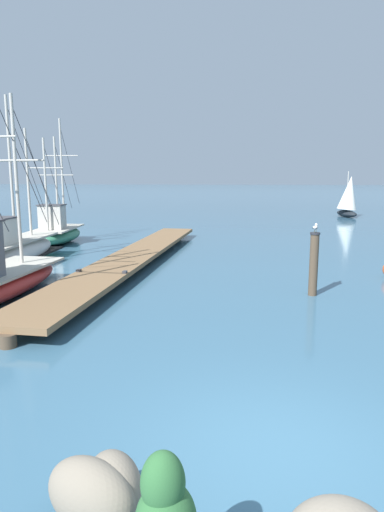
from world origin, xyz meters
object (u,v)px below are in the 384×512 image
(mooring_piling, at_px, (314,263))
(fishing_boat_1, at_px, (11,250))
(perched_seagull, at_px, (315,227))
(shore_rock_near_right, at_px, (100,491))
(fishing_boat_0, at_px, (57,231))
(distant_sailboat, at_px, (349,197))

(mooring_piling, bearing_deg, fishing_boat_1, 166.31)
(perched_seagull, relative_size, shore_rock_near_right, 0.30)
(fishing_boat_0, relative_size, shore_rock_near_right, 5.44)
(shore_rock_near_right, bearing_deg, distant_sailboat, 75.92)
(fishing_boat_1, xyz_separation_m, perched_seagull, (11.46, -2.80, 1.42))
(fishing_boat_0, bearing_deg, perched_seagull, -36.19)
(fishing_boat_1, bearing_deg, shore_rock_near_right, -56.69)
(fishing_boat_0, distance_m, shore_rock_near_right, 20.97)
(fishing_boat_1, distance_m, perched_seagull, 11.88)
(mooring_piling, xyz_separation_m, distant_sailboat, (6.25, 28.13, 0.76))
(fishing_boat_1, bearing_deg, mooring_piling, -13.69)
(mooring_piling, xyz_separation_m, perched_seagull, (-0.00, -0.01, 1.08))
(mooring_piling, relative_size, perched_seagull, 5.15)
(shore_rock_near_right, distance_m, distant_sailboat, 39.04)
(fishing_boat_0, distance_m, mooring_piling, 15.45)
(perched_seagull, bearing_deg, fishing_boat_0, 143.81)
(fishing_boat_1, relative_size, perched_seagull, 19.90)
(perched_seagull, height_order, distant_sailboat, distant_sailboat)
(fishing_boat_0, height_order, mooring_piling, fishing_boat_0)
(distant_sailboat, bearing_deg, perched_seagull, -102.52)
(fishing_boat_0, distance_m, perched_seagull, 15.51)
(mooring_piling, bearing_deg, perched_seagull, -105.99)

